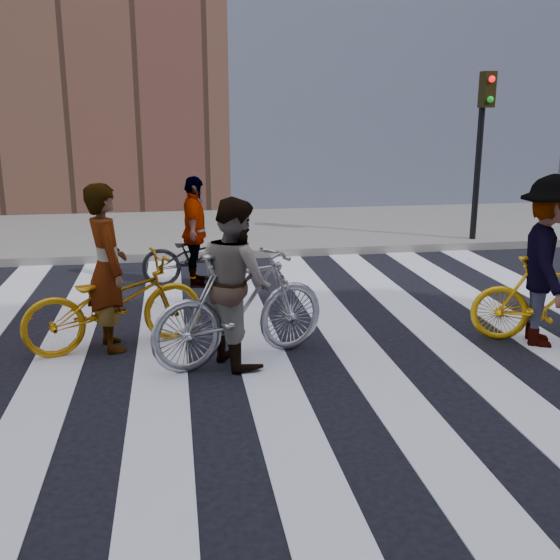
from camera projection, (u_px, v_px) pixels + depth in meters
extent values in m
plane|color=black|center=(313.00, 357.00, 7.21)|extent=(100.00, 100.00, 0.00)
cube|color=gray|center=(241.00, 230.00, 14.35)|extent=(100.00, 5.00, 0.15)
cube|color=silver|center=(53.00, 372.00, 6.78)|extent=(0.55, 10.00, 0.01)
cube|color=silver|center=(161.00, 366.00, 6.95)|extent=(0.55, 10.00, 0.01)
cube|color=silver|center=(263.00, 360.00, 7.13)|extent=(0.55, 10.00, 0.01)
cube|color=silver|center=(361.00, 354.00, 7.30)|extent=(0.55, 10.00, 0.01)
cube|color=silver|center=(454.00, 348.00, 7.47)|extent=(0.55, 10.00, 0.01)
cube|color=silver|center=(543.00, 343.00, 7.64)|extent=(0.55, 10.00, 0.01)
cylinder|color=black|center=(478.00, 165.00, 12.65)|extent=(0.12, 0.12, 3.20)
cube|color=black|center=(487.00, 90.00, 12.15)|extent=(0.22, 0.28, 0.65)
sphere|color=red|center=(492.00, 79.00, 11.96)|extent=(0.12, 0.12, 0.12)
sphere|color=#0CCC26|center=(490.00, 99.00, 12.05)|extent=(0.12, 0.12, 0.12)
imported|color=#C4820A|center=(114.00, 303.00, 7.38)|extent=(2.15, 1.29, 1.07)
imported|color=#A3A6AD|center=(241.00, 306.00, 6.96)|extent=(2.12, 1.32, 1.23)
imported|color=#FFB50E|center=(548.00, 301.00, 7.52)|extent=(1.76, 1.08, 1.02)
imported|color=black|center=(199.00, 256.00, 10.04)|extent=(1.79, 0.73, 0.92)
imported|color=slate|center=(107.00, 268.00, 7.27)|extent=(0.64, 0.79, 1.88)
imported|color=slate|center=(236.00, 282.00, 6.88)|extent=(0.96, 1.06, 1.79)
imported|color=slate|center=(548.00, 262.00, 7.40)|extent=(1.14, 1.44, 1.96)
imported|color=slate|center=(195.00, 232.00, 9.93)|extent=(0.48, 1.01, 1.68)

